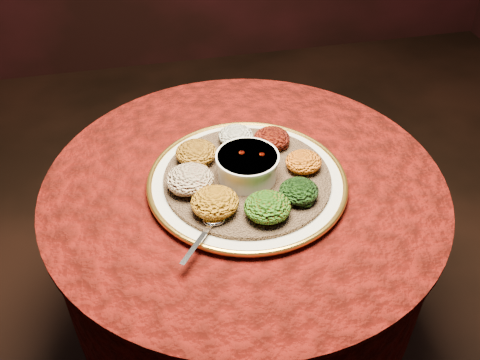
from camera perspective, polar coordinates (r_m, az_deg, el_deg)
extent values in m
plane|color=black|center=(1.84, 0.34, -17.71)|extent=(4.00, 4.00, 0.00)
cylinder|color=black|center=(1.82, 0.34, -17.38)|extent=(0.44, 0.44, 0.04)
cylinder|color=black|center=(1.56, 0.39, -11.14)|extent=(0.12, 0.12, 0.68)
cylinder|color=black|center=(1.29, 0.46, -1.25)|extent=(0.80, 0.80, 0.04)
cylinder|color=#490906|center=(1.40, 0.43, -5.68)|extent=(0.93, 0.93, 0.34)
cylinder|color=#490906|center=(1.28, 0.46, -0.35)|extent=(0.96, 0.96, 0.01)
cylinder|color=beige|center=(1.25, 0.76, -0.27)|extent=(0.45, 0.45, 0.02)
torus|color=gold|center=(1.25, 0.77, -0.02)|extent=(0.47, 0.47, 0.01)
cylinder|color=brown|center=(1.25, 0.77, 0.22)|extent=(0.39, 0.39, 0.01)
cylinder|color=silver|center=(1.22, 0.78, 1.48)|extent=(0.14, 0.14, 0.06)
cylinder|color=silver|center=(1.21, 0.79, 2.48)|extent=(0.15, 0.15, 0.01)
cylinder|color=#551204|center=(1.21, 0.79, 2.15)|extent=(0.11, 0.11, 0.01)
ellipsoid|color=silver|center=(1.13, -2.77, -4.25)|extent=(0.05, 0.04, 0.01)
cube|color=silver|center=(1.09, -4.49, -6.62)|extent=(0.09, 0.11, 0.00)
ellipsoid|color=beige|center=(1.33, -0.47, 4.76)|extent=(0.09, 0.08, 0.04)
ellipsoid|color=black|center=(1.33, 3.40, 4.47)|extent=(0.09, 0.09, 0.04)
ellipsoid|color=#A15D0D|center=(1.26, 6.78, 1.95)|extent=(0.09, 0.08, 0.04)
ellipsoid|color=black|center=(1.18, 6.30, -1.16)|extent=(0.09, 0.08, 0.04)
ellipsoid|color=#922409|center=(1.13, 2.93, -2.88)|extent=(0.10, 0.10, 0.05)
ellipsoid|color=#A7610E|center=(1.14, -2.70, -2.39)|extent=(0.10, 0.10, 0.05)
ellipsoid|color=maroon|center=(1.20, -5.36, 0.08)|extent=(0.11, 0.10, 0.05)
ellipsoid|color=#8E5811|center=(1.28, -4.70, 2.93)|extent=(0.10, 0.09, 0.05)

